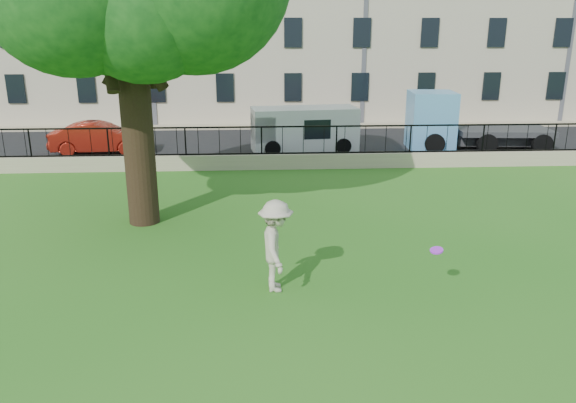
{
  "coord_description": "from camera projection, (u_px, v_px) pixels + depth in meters",
  "views": [
    {
      "loc": [
        -0.21,
        -10.02,
        5.39
      ],
      "look_at": [
        0.57,
        3.5,
        1.22
      ],
      "focal_mm": 35.0,
      "sensor_mm": 36.0,
      "label": 1
    }
  ],
  "objects": [
    {
      "name": "street",
      "position": [
        261.0,
        146.0,
        27.09
      ],
      "size": [
        60.0,
        9.0,
        0.01
      ],
      "primitive_type": "cube",
      "color": "black",
      "rests_on": "ground"
    },
    {
      "name": "sidewalk",
      "position": [
        260.0,
        127.0,
        32.03
      ],
      "size": [
        60.0,
        1.4,
        0.12
      ],
      "primitive_type": "cube",
      "color": "gray",
      "rests_on": "ground"
    },
    {
      "name": "retaining_wall",
      "position": [
        262.0,
        162.0,
        22.52
      ],
      "size": [
        50.0,
        0.4,
        0.6
      ],
      "primitive_type": "cube",
      "color": "gray",
      "rests_on": "ground"
    },
    {
      "name": "red_sedan",
      "position": [
        100.0,
        138.0,
        25.25
      ],
      "size": [
        4.35,
        1.74,
        1.41
      ],
      "primitive_type": "imported",
      "rotation": [
        0.0,
        0.0,
        1.63
      ],
      "color": "#AD2215",
      "rests_on": "street"
    },
    {
      "name": "blue_truck",
      "position": [
        477.0,
        121.0,
        26.01
      ],
      "size": [
        6.47,
        2.75,
        2.65
      ],
      "primitive_type": "cube",
      "rotation": [
        0.0,
        0.0,
        -0.08
      ],
      "color": "#5B9DD6",
      "rests_on": "street"
    },
    {
      "name": "frisbee",
      "position": [
        437.0,
        250.0,
        11.46
      ],
      "size": [
        0.32,
        0.32,
        0.12
      ],
      "primitive_type": "cylinder",
      "rotation": [
        0.21,
        -0.14,
        -0.23
      ],
      "color": "#AE28E6"
    },
    {
      "name": "ground",
      "position": [
        270.0,
        312.0,
        11.16
      ],
      "size": [
        120.0,
        120.0,
        0.0
      ],
      "primitive_type": "plane",
      "color": "#246718",
      "rests_on": "ground"
    },
    {
      "name": "man",
      "position": [
        276.0,
        246.0,
        11.87
      ],
      "size": [
        0.78,
        1.32,
        2.0
      ],
      "primitive_type": "imported",
      "rotation": [
        0.0,
        0.0,
        1.6
      ],
      "color": "#BBAE98",
      "rests_on": "ground"
    },
    {
      "name": "white_van",
      "position": [
        304.0,
        129.0,
        25.67
      ],
      "size": [
        4.93,
        2.4,
        1.99
      ],
      "primitive_type": "cube",
      "rotation": [
        0.0,
        0.0,
        0.12
      ],
      "color": "silver",
      "rests_on": "street"
    },
    {
      "name": "building_row",
      "position": [
        257.0,
        4.0,
        35.42
      ],
      "size": [
        56.4,
        10.4,
        13.8
      ],
      "color": "#B0A98C",
      "rests_on": "ground"
    },
    {
      "name": "iron_railing",
      "position": [
        262.0,
        141.0,
        22.27
      ],
      "size": [
        50.0,
        0.05,
        1.13
      ],
      "color": "black",
      "rests_on": "retaining_wall"
    }
  ]
}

